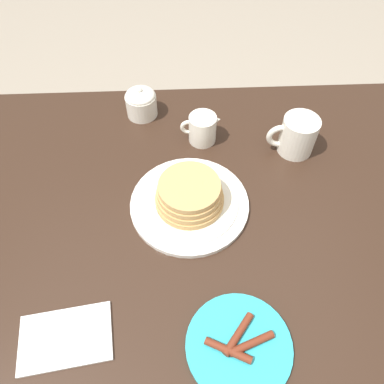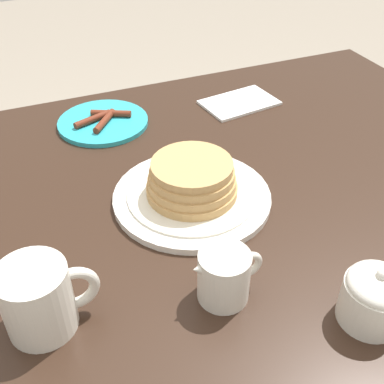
% 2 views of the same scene
% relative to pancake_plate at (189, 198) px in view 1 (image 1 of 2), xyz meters
% --- Properties ---
extents(ground_plane, '(8.00, 8.00, 0.00)m').
position_rel_pancake_plate_xyz_m(ground_plane, '(0.02, 0.02, -0.76)').
color(ground_plane, gray).
extents(dining_table, '(1.31, 0.88, 0.73)m').
position_rel_pancake_plate_xyz_m(dining_table, '(0.02, 0.02, -0.15)').
color(dining_table, '#332116').
rests_on(dining_table, ground_plane).
extents(pancake_plate, '(0.27, 0.27, 0.08)m').
position_rel_pancake_plate_xyz_m(pancake_plate, '(0.00, 0.00, 0.00)').
color(pancake_plate, white).
rests_on(pancake_plate, dining_table).
extents(side_plate_bacon, '(0.19, 0.19, 0.02)m').
position_rel_pancake_plate_xyz_m(side_plate_bacon, '(-0.08, 0.31, -0.02)').
color(side_plate_bacon, '#2DADBC').
rests_on(side_plate_bacon, dining_table).
extents(coffee_mug, '(0.12, 0.09, 0.10)m').
position_rel_pancake_plate_xyz_m(coffee_mug, '(-0.27, -0.16, 0.02)').
color(coffee_mug, silver).
rests_on(coffee_mug, dining_table).
extents(creamer_pitcher, '(0.11, 0.07, 0.08)m').
position_rel_pancake_plate_xyz_m(creamer_pitcher, '(-0.04, -0.21, 0.01)').
color(creamer_pitcher, silver).
rests_on(creamer_pitcher, dining_table).
extents(sugar_bowl, '(0.08, 0.08, 0.09)m').
position_rel_pancake_plate_xyz_m(sugar_bowl, '(0.12, -0.32, 0.01)').
color(sugar_bowl, silver).
rests_on(sugar_bowl, dining_table).
extents(napkin, '(0.18, 0.13, 0.01)m').
position_rel_pancake_plate_xyz_m(napkin, '(0.24, 0.28, -0.02)').
color(napkin, white).
rests_on(napkin, dining_table).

